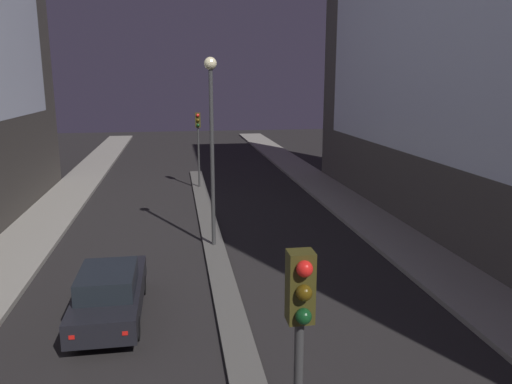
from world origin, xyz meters
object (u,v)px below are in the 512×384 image
(street_lamp, at_px, (212,123))
(car_left_lane, at_px, (110,293))
(traffic_light_near, at_px, (300,347))
(traffic_light_mid, at_px, (198,133))

(street_lamp, distance_m, car_left_lane, 8.00)
(car_left_lane, bearing_deg, street_lamp, 59.13)
(traffic_light_near, distance_m, street_lamp, 14.27)
(street_lamp, relative_size, car_left_lane, 1.57)
(traffic_light_near, distance_m, traffic_light_mid, 25.67)
(traffic_light_mid, relative_size, street_lamp, 0.62)
(street_lamp, bearing_deg, traffic_light_near, -90.00)
(traffic_light_near, bearing_deg, traffic_light_mid, 90.00)
(traffic_light_mid, distance_m, street_lamp, 11.60)
(street_lamp, bearing_deg, car_left_lane, -120.87)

